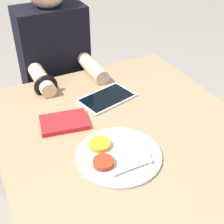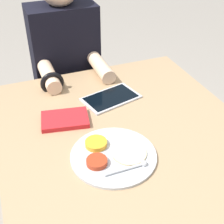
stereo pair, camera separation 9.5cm
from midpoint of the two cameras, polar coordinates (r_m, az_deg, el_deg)
The scene contains 5 objects.
dining_table at distance 1.45m, azimuth 4.30°, elevation -14.97°, with size 0.96×1.10×0.72m.
thali_tray at distance 1.10m, azimuth 2.54°, elevation -7.93°, with size 0.30×0.30×0.03m.
red_notebook at distance 1.26m, azimuth -6.46°, elevation -1.48°, with size 0.21×0.16×0.02m.
tablet_device at distance 1.39m, azimuth 1.75°, elevation 2.53°, with size 0.27×0.20×0.01m.
person_diner at distance 1.81m, azimuth -6.58°, elevation 5.09°, with size 0.36×0.45×1.19m.
Camera 2 is at (-0.39, -0.84, 1.48)m, focal length 50.00 mm.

